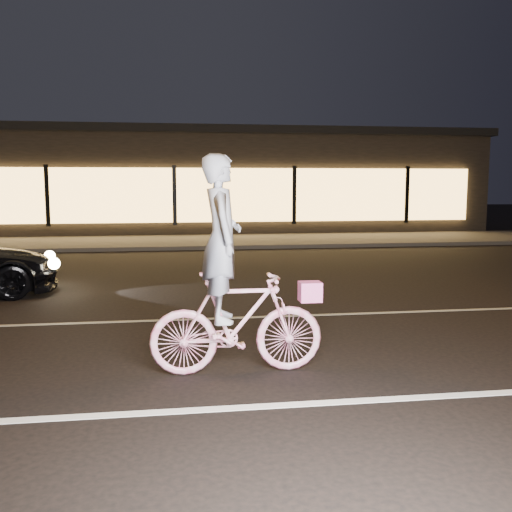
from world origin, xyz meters
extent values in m
plane|color=black|center=(0.00, 0.00, 0.00)|extent=(90.00, 90.00, 0.00)
cube|color=silver|center=(0.00, -1.50, 0.00)|extent=(60.00, 0.12, 0.01)
cube|color=gray|center=(0.00, 2.00, 0.00)|extent=(60.00, 0.10, 0.01)
cube|color=#383533|center=(0.00, 13.00, 0.06)|extent=(30.00, 4.00, 0.12)
cube|color=black|center=(0.00, 19.00, 2.00)|extent=(25.00, 8.00, 4.00)
cube|color=black|center=(0.00, 19.00, 4.05)|extent=(25.40, 8.40, 0.30)
cube|color=#FFB959|center=(0.00, 14.90, 1.60)|extent=(23.00, 0.15, 2.00)
cube|color=black|center=(-4.50, 14.82, 1.60)|extent=(0.15, 0.08, 2.20)
cube|color=black|center=(0.00, 14.82, 1.60)|extent=(0.15, 0.08, 2.20)
cube|color=black|center=(4.50, 14.82, 1.60)|extent=(0.15, 0.08, 2.20)
cube|color=black|center=(9.00, 14.82, 1.60)|extent=(0.15, 0.08, 2.20)
imported|color=#DC2C6D|center=(0.58, -0.53, 0.56)|extent=(1.87, 0.53, 1.12)
imported|color=white|center=(0.42, -0.53, 1.47)|extent=(0.42, 0.64, 1.76)
cube|color=#FF44AF|center=(1.38, -0.53, 0.88)|extent=(0.24, 0.19, 0.21)
sphere|color=#FFF2BF|center=(-2.55, 5.38, 0.59)|extent=(0.21, 0.21, 0.21)
sphere|color=#FFF2BF|center=(-2.24, 4.24, 0.59)|extent=(0.21, 0.21, 0.21)
camera|label=1|loc=(-0.08, -6.46, 2.05)|focal=40.00mm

